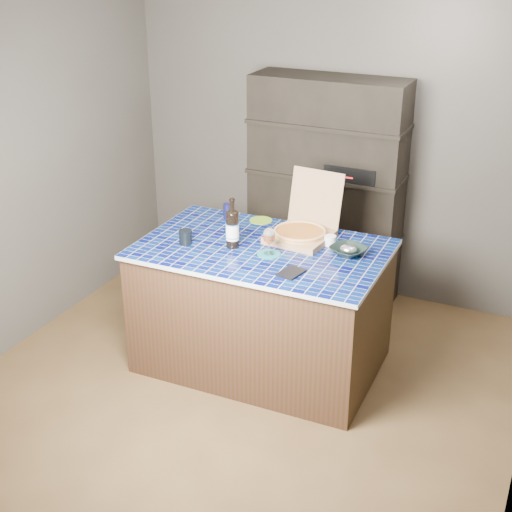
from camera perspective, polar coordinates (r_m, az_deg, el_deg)
The scene contains 14 objects.
room at distance 4.27m, azimuth -1.26°, elevation 3.49°, with size 3.50×3.50×3.50m.
shelving_unit at distance 5.71m, azimuth 5.65°, elevation 5.20°, with size 1.20×0.41×1.80m.
kitchen_island at distance 4.88m, azimuth 0.48°, elevation -4.07°, with size 1.63×1.05×0.89m.
pizza_box at distance 4.81m, azimuth 3.67°, elevation 2.04°, with size 0.43×0.50×0.42m.
mead_bottle at distance 4.65m, azimuth -1.90°, elevation 2.24°, with size 0.09×0.09×0.34m.
teal_trivet at distance 4.58m, azimuth 1.05°, elevation 0.15°, with size 0.15×0.15×0.01m, color #166C73.
wine_glass at distance 4.53m, azimuth 1.06°, elevation 1.59°, with size 0.08×0.08×0.18m.
tumbler at distance 4.75m, azimuth -5.66°, elevation 1.52°, with size 0.09×0.09×0.10m, color black.
dvd_case at distance 4.33m, azimuth 2.84°, elevation -1.34°, with size 0.12×0.17×0.01m, color black.
bowl at distance 4.61m, azimuth 7.40°, elevation 0.41°, with size 0.22×0.22×0.05m, color black.
foil_contents at distance 4.60m, azimuth 7.41°, elevation 0.56°, with size 0.11×0.09×0.05m, color silver.
white_jar at distance 4.73m, azimuth 5.95°, elevation 1.23°, with size 0.08×0.08×0.07m, color white.
navy_cup at distance 5.17m, azimuth -2.26°, elevation 3.64°, with size 0.07×0.07×0.11m, color black.
green_trivet at distance 5.13m, azimuth 0.40°, elevation 2.87°, with size 0.16×0.16×0.01m, color #75A723.
Camera 1 is at (1.78, -3.57, 2.78)m, focal length 50.00 mm.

